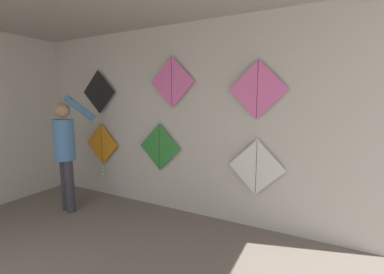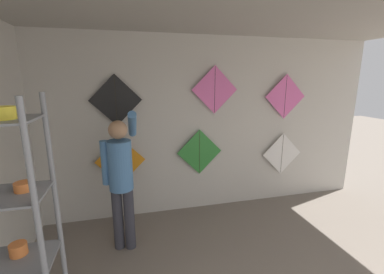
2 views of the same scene
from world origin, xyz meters
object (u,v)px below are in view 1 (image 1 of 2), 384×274
shopkeeper (65,147)px  kite_1 (159,147)px  kite_5 (257,89)px  kite_2 (256,167)px  kite_4 (172,82)px  kite_3 (99,92)px  kite_0 (102,145)px

shopkeeper → kite_1: (1.21, 0.74, -0.01)m
shopkeeper → kite_5: bearing=28.6°
kite_2 → kite_4: (-1.28, 0.00, 1.13)m
shopkeeper → kite_3: bearing=105.9°
shopkeeper → kite_5: 2.93m
kite_2 → kite_3: kite_3 is taller
shopkeeper → kite_0: bearing=105.3°
kite_0 → kite_5: bearing=0.0°
kite_3 → shopkeeper: bearing=-87.4°
shopkeeper → kite_0: shopkeeper is taller
shopkeeper → kite_1: 1.42m
kite_5 → kite_3: bearing=180.0°
kite_0 → kite_1: 1.24m
shopkeeper → kite_1: shopkeeper is taller
shopkeeper → kite_5: size_ratio=2.42×
kite_0 → kite_4: bearing=0.0°
kite_4 → kite_2: bearing=0.0°
shopkeeper → kite_3: kite_3 is taller
shopkeeper → kite_3: 1.12m
kite_0 → kite_5: (2.73, 0.00, 0.94)m
kite_2 → kite_4: kite_4 is taller
shopkeeper → kite_3: (-0.03, 0.74, 0.85)m
kite_0 → kite_2: (2.75, 0.00, -0.06)m
shopkeeper → kite_2: 2.83m
kite_0 → kite_2: kite_0 is taller
kite_2 → kite_5: 1.00m
kite_1 → kite_2: 1.52m
kite_5 → kite_1: bearing=180.0°
kite_3 → kite_5: bearing=0.0°
kite_1 → kite_3: kite_3 is taller
kite_1 → kite_4: 1.02m
kite_5 → kite_4: bearing=180.0°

